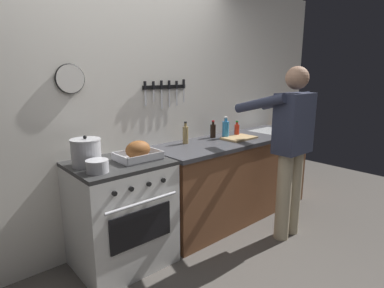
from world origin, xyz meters
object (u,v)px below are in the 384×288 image
at_px(stock_pot, 86,152).
at_px(person_cook, 290,143).
at_px(roasting_pan, 138,152).
at_px(stove, 121,214).
at_px(cutting_board, 239,138).
at_px(saucepan, 97,166).
at_px(bottle_vinegar, 185,134).
at_px(bottle_hot_sauce, 237,130).
at_px(bottle_dish_soap, 226,129).
at_px(bottle_soy_sauce, 213,130).

bearing_deg(stock_pot, person_cook, -22.82).
relative_size(person_cook, roasting_pan, 4.72).
height_order(stove, cutting_board, cutting_board).
bearing_deg(roasting_pan, stock_pot, 163.94).
bearing_deg(stove, stock_pot, 164.64).
xyz_separation_m(stove, saucepan, (-0.24, -0.14, 0.50)).
bearing_deg(bottle_vinegar, stock_pot, -174.94).
height_order(roasting_pan, bottle_hot_sauce, bottle_hot_sauce).
distance_m(cutting_board, bottle_dish_soap, 0.18).
relative_size(bottle_hot_sauce, bottle_soy_sauce, 0.91).
relative_size(roasting_pan, saucepan, 2.17).
bearing_deg(bottle_soy_sauce, roasting_pan, -167.91).
bearing_deg(cutting_board, bottle_soy_sauce, 124.86).
xyz_separation_m(stove, bottle_dish_soap, (1.35, 0.08, 0.55)).
bearing_deg(saucepan, bottle_hot_sauce, 6.80).
relative_size(person_cook, cutting_board, 4.61).
relative_size(cutting_board, bottle_dish_soap, 1.53).
xyz_separation_m(stock_pot, bottle_hot_sauce, (1.76, 0.00, -0.03)).
bearing_deg(bottle_soy_sauce, bottle_vinegar, -175.93).
xyz_separation_m(stock_pot, cutting_board, (1.66, -0.11, -0.10)).
distance_m(saucepan, bottle_vinegar, 1.13).
height_order(person_cook, saucepan, person_cook).
relative_size(person_cook, bottle_hot_sauce, 9.57).
xyz_separation_m(bottle_vinegar, bottle_dish_soap, (0.51, -0.08, 0.01)).
height_order(bottle_vinegar, bottle_dish_soap, bottle_dish_soap).
relative_size(saucepan, bottle_dish_soap, 0.69).
relative_size(person_cook, bottle_vinegar, 7.41).
height_order(roasting_pan, cutting_board, roasting_pan).
xyz_separation_m(stove, bottle_soy_sauce, (1.26, 0.19, 0.53)).
height_order(stove, person_cook, person_cook).
distance_m(stock_pot, bottle_vinegar, 1.08).
xyz_separation_m(person_cook, cutting_board, (-0.03, 0.60, -0.04)).
distance_m(person_cook, bottle_vinegar, 1.02).
bearing_deg(roasting_pan, bottle_hot_sauce, 4.82).
distance_m(bottle_hot_sauce, bottle_soy_sauce, 0.29).
xyz_separation_m(stove, bottle_hot_sauce, (1.52, 0.07, 0.52)).
bearing_deg(saucepan, stock_pot, 87.28).
bearing_deg(bottle_dish_soap, stove, -176.63).
bearing_deg(bottle_vinegar, roasting_pan, -163.17).
relative_size(roasting_pan, cutting_board, 0.98).
distance_m(stove, saucepan, 0.57).
xyz_separation_m(person_cook, stock_pot, (-1.70, 0.71, 0.05)).
distance_m(stove, bottle_hot_sauce, 1.61).
xyz_separation_m(saucepan, cutting_board, (1.67, 0.09, -0.04)).
height_order(person_cook, cutting_board, person_cook).
height_order(person_cook, bottle_hot_sauce, person_cook).
xyz_separation_m(stove, roasting_pan, (0.16, -0.05, 0.52)).
bearing_deg(person_cook, stock_pot, 57.53).
relative_size(cutting_board, bottle_soy_sauce, 1.88).
relative_size(saucepan, bottle_vinegar, 0.72).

